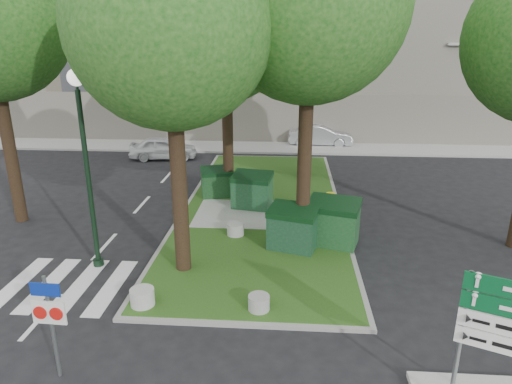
# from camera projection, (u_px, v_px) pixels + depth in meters

# --- Properties ---
(ground) EXTENTS (120.00, 120.00, 0.00)m
(ground) POSITION_uv_depth(u_px,v_px,m) (222.00, 324.00, 10.99)
(ground) COLOR black
(ground) RESTS_ON ground
(median_island) EXTENTS (6.00, 16.00, 0.12)m
(median_island) POSITION_uv_depth(u_px,v_px,m) (263.00, 206.00, 18.50)
(median_island) COLOR #254F16
(median_island) RESTS_ON ground
(median_kerb) EXTENTS (6.30, 16.30, 0.10)m
(median_kerb) POSITION_uv_depth(u_px,v_px,m) (263.00, 206.00, 18.50)
(median_kerb) COLOR gray
(median_kerb) RESTS_ON ground
(building_sidewalk) EXTENTS (42.00, 3.00, 0.12)m
(building_sidewalk) POSITION_uv_depth(u_px,v_px,m) (264.00, 147.00, 28.45)
(building_sidewalk) COLOR #999993
(building_sidewalk) RESTS_ON ground
(zebra_crossing) EXTENTS (5.00, 3.00, 0.01)m
(zebra_crossing) POSITION_uv_depth(u_px,v_px,m) (96.00, 286.00, 12.67)
(zebra_crossing) COLOR silver
(zebra_crossing) RESTS_ON ground
(apartment_building) EXTENTS (41.00, 12.00, 16.00)m
(apartment_building) POSITION_uv_depth(u_px,v_px,m) (271.00, 17.00, 32.99)
(apartment_building) COLOR tan
(apartment_building) RESTS_ON ground
(tree_median_near_left) EXTENTS (5.20, 5.20, 10.53)m
(tree_median_near_left) POSITION_uv_depth(u_px,v_px,m) (173.00, 4.00, 11.16)
(tree_median_near_left) COLOR black
(tree_median_near_left) RESTS_ON ground
(tree_median_mid) EXTENTS (4.80, 4.80, 9.99)m
(tree_median_mid) POSITION_uv_depth(u_px,v_px,m) (228.00, 26.00, 17.38)
(tree_median_mid) COLOR black
(tree_median_mid) RESTS_ON ground
(dumpster_a) EXTENTS (1.54, 1.25, 1.25)m
(dumpster_a) POSITION_uv_depth(u_px,v_px,m) (217.00, 182.00, 19.38)
(dumpster_a) COLOR #0E3613
(dumpster_a) RESTS_ON median_island
(dumpster_b) EXTENTS (1.70, 1.33, 1.43)m
(dumpster_b) POSITION_uv_depth(u_px,v_px,m) (252.00, 191.00, 18.05)
(dumpster_b) COLOR #113D1E
(dumpster_b) RESTS_ON median_island
(dumpster_c) EXTENTS (1.77, 1.46, 1.42)m
(dumpster_c) POSITION_uv_depth(u_px,v_px,m) (293.00, 228.00, 14.53)
(dumpster_c) COLOR #0F331D
(dumpster_c) RESTS_ON median_island
(dumpster_d) EXTENTS (1.89, 1.56, 1.52)m
(dumpster_d) POSITION_uv_depth(u_px,v_px,m) (333.00, 222.00, 14.82)
(dumpster_d) COLOR #133F1B
(dumpster_d) RESTS_ON median_island
(bollard_left) EXTENTS (0.61, 0.61, 0.44)m
(bollard_left) POSITION_uv_depth(u_px,v_px,m) (142.00, 297.00, 11.50)
(bollard_left) COLOR #AFAFAA
(bollard_left) RESTS_ON median_island
(bollard_right) EXTENTS (0.54, 0.54, 0.38)m
(bollard_right) POSITION_uv_depth(u_px,v_px,m) (259.00, 303.00, 11.31)
(bollard_right) COLOR gray
(bollard_right) RESTS_ON median_island
(bollard_mid) EXTENTS (0.58, 0.58, 0.42)m
(bollard_mid) POSITION_uv_depth(u_px,v_px,m) (236.00, 229.00, 15.62)
(bollard_mid) COLOR #9C9C97
(bollard_mid) RESTS_ON median_island
(litter_bin) EXTENTS (0.38, 0.38, 0.66)m
(litter_bin) POSITION_uv_depth(u_px,v_px,m) (331.00, 201.00, 17.93)
(litter_bin) COLOR yellow
(litter_bin) RESTS_ON median_island
(street_lamp) EXTENTS (0.46, 0.46, 5.78)m
(street_lamp) POSITION_uv_depth(u_px,v_px,m) (85.00, 148.00, 12.66)
(street_lamp) COLOR black
(street_lamp) RESTS_ON ground
(traffic_sign_pole) EXTENTS (0.69, 0.08, 2.28)m
(traffic_sign_pole) POSITION_uv_depth(u_px,v_px,m) (50.00, 314.00, 8.84)
(traffic_sign_pole) COLOR slate
(traffic_sign_pole) RESTS_ON ground
(directional_sign) EXTENTS (1.28, 0.59, 2.76)m
(directional_sign) POSITION_uv_depth(u_px,v_px,m) (502.00, 329.00, 7.57)
(directional_sign) COLOR slate
(directional_sign) RESTS_ON sidewalk_corner
(car_white) EXTENTS (3.90, 1.99, 1.27)m
(car_white) POSITION_uv_depth(u_px,v_px,m) (163.00, 148.00, 25.82)
(car_white) COLOR white
(car_white) RESTS_ON ground
(car_silver) EXTENTS (4.04, 1.46, 1.33)m
(car_silver) POSITION_uv_depth(u_px,v_px,m) (320.00, 135.00, 28.96)
(car_silver) COLOR #9A9BA1
(car_silver) RESTS_ON ground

